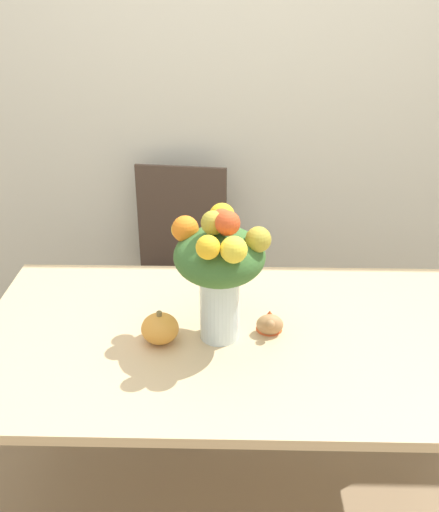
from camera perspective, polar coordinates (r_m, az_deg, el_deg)
wall_back at (r=2.64m, az=2.15°, el=17.23°), size 8.00×0.06×2.70m
dining_table at (r=1.85m, az=2.13°, el=-9.88°), size 1.59×0.87×0.77m
flower_vase at (r=1.67m, az=-0.03°, el=-0.84°), size 0.28×0.34×0.42m
pumpkin at (r=1.75m, az=-5.69°, el=-6.87°), size 0.11×0.11×0.10m
turkey_figurine at (r=1.80m, az=4.80°, el=-6.26°), size 0.08×0.11×0.07m
dining_chair_near_window at (r=2.66m, az=-3.98°, el=-2.13°), size 0.46×0.46×0.98m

